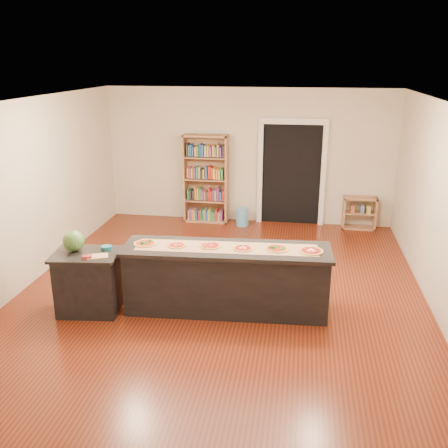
% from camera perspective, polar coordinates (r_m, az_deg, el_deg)
% --- Properties ---
extents(room, '(6.00, 7.00, 2.80)m').
position_cam_1_polar(room, '(7.14, -0.25, 2.54)').
color(room, beige).
rests_on(room, ground).
extents(doorway, '(1.40, 0.09, 2.21)m').
position_cam_1_polar(doorway, '(10.46, 7.74, 6.42)').
color(doorway, black).
rests_on(doorway, room).
extents(kitchen_island, '(2.82, 0.76, 0.93)m').
position_cam_1_polar(kitchen_island, '(6.90, 0.27, -6.30)').
color(kitchen_island, black).
rests_on(kitchen_island, ground).
extents(side_counter, '(0.88, 0.64, 0.87)m').
position_cam_1_polar(side_counter, '(7.12, -15.24, -6.43)').
color(side_counter, black).
rests_on(side_counter, ground).
extents(bookshelf, '(0.93, 0.33, 1.86)m').
position_cam_1_polar(bookshelf, '(10.54, -2.09, 5.14)').
color(bookshelf, '#AB7853').
rests_on(bookshelf, ground).
extents(low_shelf, '(0.67, 0.29, 0.67)m').
position_cam_1_polar(low_shelf, '(10.59, 15.20, 1.23)').
color(low_shelf, '#AB7853').
rests_on(low_shelf, ground).
extents(waste_bin, '(0.26, 0.26, 0.37)m').
position_cam_1_polar(waste_bin, '(10.47, 2.10, 0.83)').
color(waste_bin, '#559BBF').
rests_on(waste_bin, ground).
extents(kraft_paper, '(2.47, 0.58, 0.00)m').
position_cam_1_polar(kraft_paper, '(6.72, 0.28, -2.70)').
color(kraft_paper, '#936B4B').
rests_on(kraft_paper, kitchen_island).
extents(watermelon, '(0.29, 0.29, 0.29)m').
position_cam_1_polar(watermelon, '(7.03, -16.81, -1.85)').
color(watermelon, '#144214').
rests_on(watermelon, side_counter).
extents(cutting_board, '(0.31, 0.26, 0.02)m').
position_cam_1_polar(cutting_board, '(6.78, -14.23, -3.61)').
color(cutting_board, tan).
rests_on(cutting_board, side_counter).
extents(package_red, '(0.14, 0.12, 0.04)m').
position_cam_1_polar(package_red, '(6.76, -15.37, -3.67)').
color(package_red, maroon).
rests_on(package_red, side_counter).
extents(package_teal, '(0.15, 0.15, 0.05)m').
position_cam_1_polar(package_teal, '(7.00, -13.28, -2.68)').
color(package_teal, '#195966').
rests_on(package_teal, side_counter).
extents(pizza_a, '(0.32, 0.32, 0.02)m').
position_cam_1_polar(pizza_a, '(6.92, -9.02, -2.19)').
color(pizza_a, tan).
rests_on(pizza_a, kitchen_island).
extents(pizza_b, '(0.26, 0.26, 0.02)m').
position_cam_1_polar(pizza_b, '(6.79, -5.41, -2.45)').
color(pizza_b, tan).
rests_on(pizza_b, kitchen_island).
extents(pizza_c, '(0.29, 0.29, 0.02)m').
position_cam_1_polar(pizza_c, '(6.76, -1.61, -2.49)').
color(pizza_c, tan).
rests_on(pizza_c, kitchen_island).
extents(pizza_d, '(0.27, 0.27, 0.02)m').
position_cam_1_polar(pizza_d, '(6.67, 2.18, -2.80)').
color(pizza_d, tan).
rests_on(pizza_d, kitchen_island).
extents(pizza_e, '(0.32, 0.32, 0.02)m').
position_cam_1_polar(pizza_e, '(6.69, 6.05, -2.82)').
color(pizza_e, tan).
rests_on(pizza_e, kitchen_island).
extents(pizza_f, '(0.32, 0.32, 0.02)m').
position_cam_1_polar(pizza_f, '(6.68, 9.92, -3.04)').
color(pizza_f, tan).
rests_on(pizza_f, kitchen_island).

